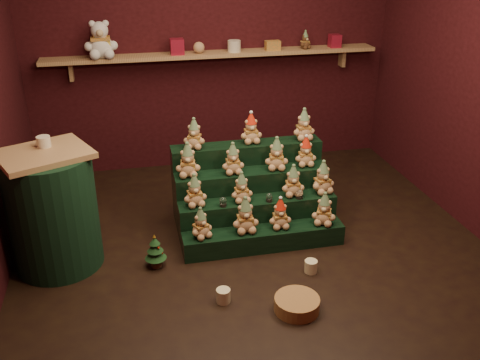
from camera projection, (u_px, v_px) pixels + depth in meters
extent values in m
plane|color=black|center=(255.00, 249.00, 4.62)|extent=(4.00, 4.00, 0.00)
cube|color=black|center=(211.00, 42.00, 5.84)|extent=(4.00, 0.10, 2.80)
cube|color=black|center=(378.00, 222.00, 2.21)|extent=(4.00, 0.10, 2.80)
cube|color=tan|center=(214.00, 54.00, 5.72)|extent=(3.60, 0.26, 0.04)
cube|color=tan|center=(71.00, 71.00, 5.54)|extent=(0.04, 0.12, 0.20)
cube|color=tan|center=(342.00, 57.00, 6.13)|extent=(0.04, 0.12, 0.20)
cube|color=black|center=(264.00, 239.00, 4.60)|extent=(1.40, 0.22, 0.18)
cube|color=black|center=(258.00, 217.00, 4.76)|extent=(1.40, 0.22, 0.36)
cube|color=black|center=(252.00, 197.00, 4.92)|extent=(1.40, 0.22, 0.54)
cube|color=black|center=(246.00, 179.00, 5.07)|extent=(1.40, 0.22, 0.72)
cylinder|color=black|center=(223.00, 205.00, 4.56)|extent=(0.06, 0.06, 0.02)
sphere|color=silver|center=(223.00, 201.00, 4.55)|extent=(0.06, 0.06, 0.06)
cylinder|color=black|center=(269.00, 200.00, 4.64)|extent=(0.05, 0.05, 0.02)
sphere|color=silver|center=(269.00, 196.00, 4.63)|extent=(0.06, 0.06, 0.06)
cylinder|color=black|center=(299.00, 197.00, 4.70)|extent=(0.06, 0.06, 0.02)
sphere|color=silver|center=(300.00, 193.00, 4.68)|extent=(0.06, 0.06, 0.06)
cube|color=tan|center=(43.00, 154.00, 4.02)|extent=(0.81, 0.76, 0.04)
cylinder|color=black|center=(53.00, 212.00, 4.23)|extent=(0.69, 0.69, 0.95)
cylinder|color=beige|center=(44.00, 142.00, 4.08)|extent=(0.10, 0.10, 0.08)
cylinder|color=#402517|center=(156.00, 264.00, 4.37)|extent=(0.09, 0.09, 0.04)
cone|color=#133518|center=(155.00, 253.00, 4.33)|extent=(0.18, 0.18, 0.09)
cone|color=#133518|center=(155.00, 247.00, 4.31)|extent=(0.13, 0.13, 0.08)
cone|color=#133518|center=(155.00, 241.00, 4.28)|extent=(0.09, 0.09, 0.06)
cone|color=gold|center=(154.00, 236.00, 4.26)|extent=(0.03, 0.03, 0.03)
cylinder|color=beige|center=(223.00, 296.00, 3.94)|extent=(0.11, 0.11, 0.11)
cylinder|color=beige|center=(311.00, 266.00, 4.29)|extent=(0.10, 0.10, 0.10)
cylinder|color=#AC7545|center=(297.00, 304.00, 3.85)|extent=(0.35, 0.35, 0.10)
cube|color=maroon|center=(177.00, 47.00, 5.58)|extent=(0.14, 0.14, 0.16)
cylinder|color=beige|center=(234.00, 46.00, 5.71)|extent=(0.14, 0.14, 0.12)
cube|color=maroon|center=(335.00, 41.00, 5.93)|extent=(0.12, 0.12, 0.14)
sphere|color=tan|center=(199.00, 48.00, 5.64)|extent=(0.12, 0.12, 0.12)
cube|color=orange|center=(273.00, 45.00, 5.80)|extent=(0.16, 0.10, 0.10)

